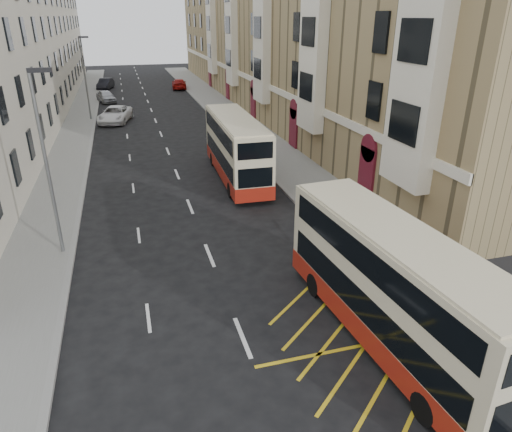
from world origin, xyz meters
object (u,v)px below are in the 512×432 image
object	(u,v)px
car_silver	(106,96)
car_red	(179,84)
litter_bin	(500,375)
car_dark	(106,84)
street_lamp_far	(85,74)
white_van	(115,114)
double_decker_front	(392,287)
double_decker_rear	(236,148)
pedestrian_near	(504,333)
pedestrian_far	(393,268)
pedestrian_mid	(492,318)
street_lamp_near	(46,156)

from	to	relation	value
car_silver	car_red	distance (m)	13.48
litter_bin	car_dark	size ratio (longest dim) A/B	0.21
street_lamp_far	white_van	world-z (taller)	street_lamp_far
car_silver	car_dark	world-z (taller)	car_dark
street_lamp_far	car_red	world-z (taller)	street_lamp_far
double_decker_front	street_lamp_far	bearing A→B (deg)	101.53
double_decker_rear	pedestrian_near	world-z (taller)	double_decker_rear
street_lamp_far	double_decker_front	bearing A→B (deg)	-74.48
white_van	car_dark	distance (m)	23.95
pedestrian_far	car_silver	distance (m)	48.80
car_silver	pedestrian_mid	bearing A→B (deg)	-90.66
double_decker_front	pedestrian_near	world-z (taller)	double_decker_front
street_lamp_near	pedestrian_mid	bearing A→B (deg)	-36.77
double_decker_rear	pedestrian_mid	world-z (taller)	double_decker_rear
street_lamp_near	double_decker_front	xyz separation A→B (m)	(10.95, -9.42, -2.58)
litter_bin	pedestrian_far	size ratio (longest dim) A/B	0.57
street_lamp_far	car_dark	world-z (taller)	street_lamp_far
double_decker_front	pedestrian_far	bearing A→B (deg)	52.21
street_lamp_near	pedestrian_mid	distance (m)	17.97
double_decker_rear	car_red	xyz separation A→B (m)	(1.48, 41.55, -1.36)
double_decker_rear	litter_bin	distance (m)	20.60
street_lamp_far	car_dark	xyz separation A→B (m)	(1.15, 22.27, -3.88)
car_silver	car_red	world-z (taller)	car_silver
street_lamp_far	car_silver	size ratio (longest dim) A/B	1.87
double_decker_front	pedestrian_mid	world-z (taller)	double_decker_front
car_dark	street_lamp_near	bearing A→B (deg)	-78.31
double_decker_front	pedestrian_far	xyz separation A→B (m)	(1.78, 2.66, -1.06)
car_silver	pedestrian_near	bearing A→B (deg)	-90.93
street_lamp_near	double_decker_rear	world-z (taller)	street_lamp_near
double_decker_front	pedestrian_near	size ratio (longest dim) A/B	6.64
street_lamp_far	litter_bin	bearing A→B (deg)	-73.21
street_lamp_near	pedestrian_mid	size ratio (longest dim) A/B	4.73
litter_bin	car_silver	xyz separation A→B (m)	(-11.43, 53.09, 0.07)
pedestrian_far	double_decker_rear	bearing A→B (deg)	-39.64
street_lamp_far	car_silver	world-z (taller)	street_lamp_far
street_lamp_far	white_van	bearing A→B (deg)	-34.00
street_lamp_near	white_van	world-z (taller)	street_lamp_near
double_decker_front	pedestrian_near	bearing A→B (deg)	-34.09
pedestrian_far	street_lamp_near	bearing A→B (deg)	12.12
double_decker_rear	white_van	xyz separation A→B (m)	(-7.64, 20.39, -1.29)
pedestrian_near	pedestrian_far	xyz separation A→B (m)	(-1.26, 4.42, 0.08)
street_lamp_near	pedestrian_near	size ratio (longest dim) A/B	5.19
double_decker_front	litter_bin	bearing A→B (deg)	-62.26
car_dark	street_lamp_far	bearing A→B (deg)	-80.00
car_silver	car_dark	xyz separation A→B (m)	(-0.21, 11.58, 0.03)
litter_bin	pedestrian_far	xyz separation A→B (m)	(-0.06, 5.63, 0.34)
street_lamp_far	pedestrian_far	xyz separation A→B (m)	(12.73, -36.77, -3.64)
pedestrian_mid	car_dark	xyz separation A→B (m)	(-12.94, 62.81, -0.24)
street_lamp_near	pedestrian_mid	world-z (taller)	street_lamp_near
street_lamp_far	litter_bin	world-z (taller)	street_lamp_far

